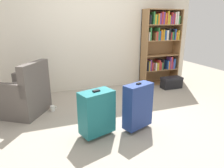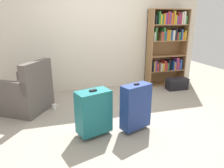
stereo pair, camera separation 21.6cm
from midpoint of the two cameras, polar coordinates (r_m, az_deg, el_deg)
name	(u,v)px [view 2 (the right image)]	position (r m, az deg, el deg)	size (l,w,h in m)	color
ground_plane	(123,118)	(3.36, 4.91, -9.67)	(8.73, 8.73, 0.00)	#9E9384
back_wall	(98,32)	(4.68, -2.49, 14.54)	(4.99, 0.10, 2.60)	beige
bookshelf	(167,43)	(5.13, 16.52, 11.03)	(0.93, 0.33, 1.80)	olive
armchair	(27,94)	(3.77, -21.49, -2.59)	(0.97, 0.97, 0.90)	#59514C
mug	(55,107)	(3.77, -14.37, -6.25)	(0.12, 0.08, 0.10)	white
storage_box	(177,84)	(4.96, 19.08, 0.11)	(0.49, 0.24, 0.26)	black
suitcase_navy_blue	(136,106)	(2.90, 8.88, -6.32)	(0.47, 0.33, 0.71)	navy
suitcase_teal	(94,112)	(2.76, -2.96, -7.90)	(0.51, 0.38, 0.66)	#19666B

